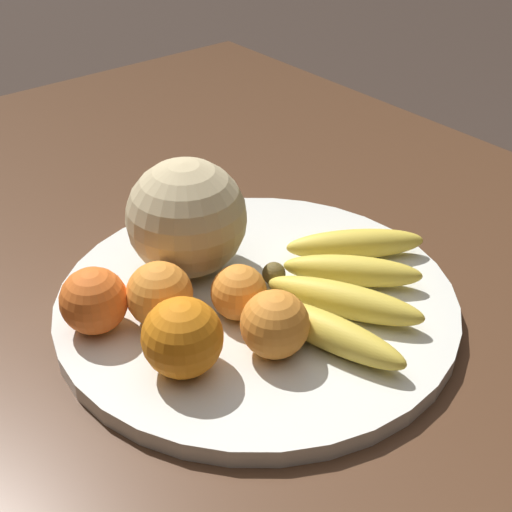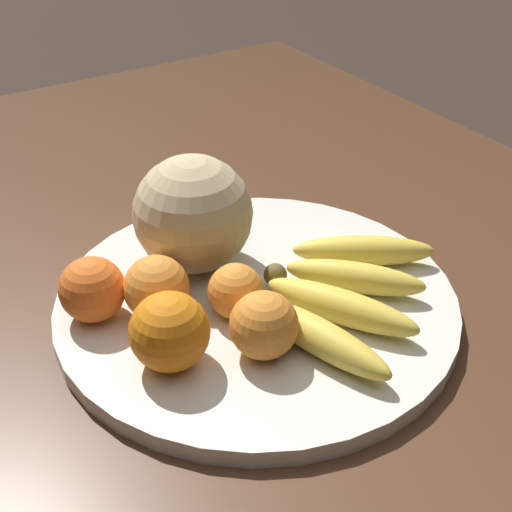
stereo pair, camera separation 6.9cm
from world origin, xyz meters
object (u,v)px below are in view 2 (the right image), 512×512
(orange_back_left, at_px, (169,332))
(banana_bunch, at_px, (344,292))
(kitchen_table, at_px, (252,368))
(orange_back_right, at_px, (264,325))
(orange_front_left, at_px, (235,291))
(fruit_bowl, at_px, (256,301))
(orange_front_right, at_px, (156,288))
(orange_mid_center, at_px, (92,289))
(melon, at_px, (193,214))

(orange_back_left, bearing_deg, banana_bunch, 84.51)
(kitchen_table, distance_m, orange_back_right, 0.16)
(orange_front_left, distance_m, orange_back_left, 0.09)
(kitchen_table, height_order, fruit_bowl, fruit_bowl)
(banana_bunch, height_order, orange_front_right, orange_front_right)
(orange_front_left, xyz_separation_m, orange_mid_center, (-0.07, -0.12, 0.00))
(fruit_bowl, distance_m, orange_back_left, 0.14)
(melon, relative_size, orange_front_right, 1.95)
(fruit_bowl, relative_size, orange_front_right, 6.36)
(banana_bunch, bearing_deg, melon, 175.68)
(orange_mid_center, distance_m, orange_back_right, 0.18)
(fruit_bowl, distance_m, orange_mid_center, 0.17)
(kitchen_table, distance_m, orange_front_right, 0.17)
(orange_front_left, bearing_deg, melon, 175.27)
(melon, distance_m, orange_back_left, 0.17)
(orange_front_right, distance_m, orange_back_left, 0.08)
(orange_back_right, bearing_deg, banana_bunch, 98.29)
(orange_mid_center, bearing_deg, orange_back_right, 39.56)
(banana_bunch, bearing_deg, orange_back_right, -117.43)
(kitchen_table, height_order, orange_mid_center, orange_mid_center)
(melon, height_order, orange_mid_center, melon)
(fruit_bowl, relative_size, orange_front_left, 7.43)
(kitchen_table, distance_m, fruit_bowl, 0.09)
(fruit_bowl, distance_m, banana_bunch, 0.10)
(kitchen_table, xyz_separation_m, banana_bunch, (0.06, 0.07, 0.12))
(orange_front_left, bearing_deg, orange_front_right, -121.80)
(kitchen_table, bearing_deg, orange_mid_center, -111.54)
(melon, bearing_deg, kitchen_table, 12.72)
(orange_mid_center, bearing_deg, melon, 102.04)
(orange_mid_center, relative_size, orange_back_right, 1.02)
(kitchen_table, xyz_separation_m, orange_back_right, (0.08, -0.04, 0.13))
(melon, xyz_separation_m, orange_mid_center, (0.03, -0.13, -0.03))
(orange_front_left, height_order, orange_back_right, orange_back_right)
(orange_front_left, relative_size, orange_back_right, 0.87)
(banana_bunch, bearing_deg, orange_front_left, -151.86)
(fruit_bowl, xyz_separation_m, orange_back_left, (0.05, -0.12, 0.05))
(orange_front_left, xyz_separation_m, orange_back_right, (0.06, -0.01, 0.00))
(orange_front_right, bearing_deg, orange_back_right, 28.99)
(melon, height_order, orange_front_left, melon)
(banana_bunch, relative_size, orange_back_left, 3.23)
(orange_back_right, bearing_deg, orange_front_left, 172.96)
(fruit_bowl, relative_size, orange_back_left, 5.66)
(kitchen_table, xyz_separation_m, fruit_bowl, (-0.00, 0.01, 0.09))
(melon, xyz_separation_m, orange_front_left, (0.10, -0.01, -0.04))
(orange_front_right, bearing_deg, orange_mid_center, -119.95)
(kitchen_table, xyz_separation_m, melon, (-0.09, -0.02, 0.16))
(fruit_bowl, height_order, orange_front_left, orange_front_left)
(banana_bunch, xyz_separation_m, orange_back_left, (-0.02, -0.19, 0.02))
(melon, xyz_separation_m, orange_back_right, (0.17, -0.02, -0.03))
(fruit_bowl, height_order, melon, melon)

